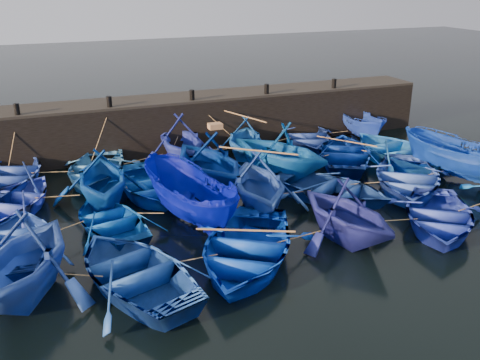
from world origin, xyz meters
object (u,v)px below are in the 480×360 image
object	(u,v)px
boat_8	(149,184)
boat_13	(19,241)
wooden_crate	(215,126)
boat_20	(21,258)
boat_0	(8,175)

from	to	relation	value
boat_8	boat_13	world-z (taller)	boat_8
boat_13	wooden_crate	distance (m)	8.58
boat_13	boat_20	world-z (taller)	boat_20
boat_0	boat_20	distance (m)	8.99
boat_13	boat_20	xyz separation A→B (m)	(0.14, -2.67, 0.77)
wooden_crate	boat_20	bearing A→B (deg)	-142.76
boat_20	wooden_crate	size ratio (longest dim) A/B	8.70
boat_0	boat_13	xyz separation A→B (m)	(0.36, -6.28, -0.10)
boat_0	wooden_crate	bearing A→B (deg)	178.05
boat_20	boat_0	bearing A→B (deg)	119.95
boat_13	wooden_crate	world-z (taller)	wooden_crate
boat_13	boat_0	bearing A→B (deg)	-82.30
boat_20	wooden_crate	bearing A→B (deg)	64.00
boat_0	boat_13	world-z (taller)	boat_0
boat_0	boat_8	size ratio (longest dim) A/B	1.14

